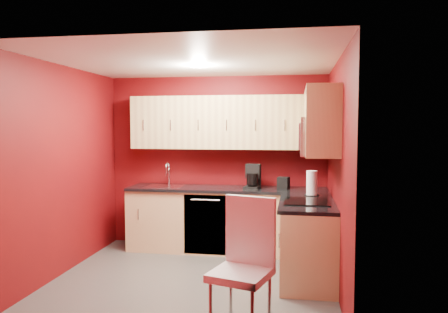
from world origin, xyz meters
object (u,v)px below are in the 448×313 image
(sink, at_px, (166,184))
(napkin_holder, at_px, (283,183))
(paper_towel, at_px, (312,183))
(microwave, at_px, (318,136))
(dining_chair, at_px, (241,267))
(coffee_maker, at_px, (252,176))

(sink, height_order, napkin_holder, sink)
(sink, distance_m, paper_towel, 2.13)
(paper_towel, bearing_deg, sink, 165.22)
(microwave, height_order, sink, microwave)
(paper_towel, xyz_separation_m, dining_chair, (-0.65, -1.86, -0.49))
(napkin_holder, distance_m, paper_towel, 0.67)
(microwave, xyz_separation_m, coffee_maker, (-0.84, 0.96, -0.58))
(sink, xyz_separation_m, paper_towel, (2.05, -0.54, 0.12))
(coffee_maker, xyz_separation_m, paper_towel, (0.80, -0.50, -0.01))
(coffee_maker, relative_size, paper_towel, 1.08)
(coffee_maker, height_order, napkin_holder, coffee_maker)
(sink, height_order, coffee_maker, sink)
(paper_towel, relative_size, dining_chair, 0.27)
(sink, bearing_deg, coffee_maker, -1.85)
(microwave, relative_size, sink, 1.46)
(napkin_holder, bearing_deg, paper_towel, -56.82)
(microwave, distance_m, paper_towel, 0.75)
(microwave, xyz_separation_m, dining_chair, (-0.69, -1.40, -1.08))
(paper_towel, bearing_deg, coffee_maker, 147.80)
(dining_chair, bearing_deg, napkin_holder, 99.89)
(sink, bearing_deg, paper_towel, -14.78)
(sink, xyz_separation_m, coffee_maker, (1.26, -0.04, 0.13))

